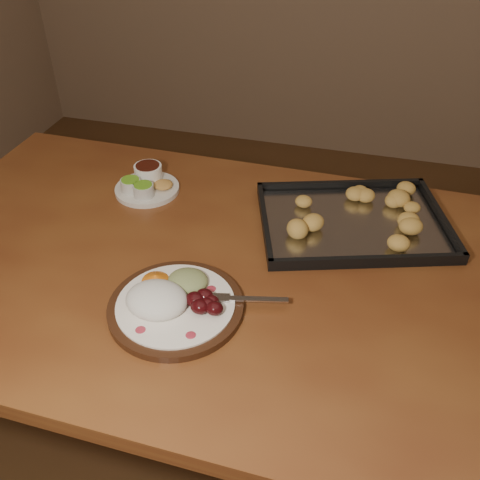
% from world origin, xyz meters
% --- Properties ---
extents(ground, '(4.00, 4.00, 0.00)m').
position_xyz_m(ground, '(0.00, 0.00, 0.00)').
color(ground, '#52321C').
rests_on(ground, ground).
extents(dining_table, '(1.52, 0.93, 0.75)m').
position_xyz_m(dining_table, '(-0.30, -0.02, 0.65)').
color(dining_table, brown).
rests_on(dining_table, ground).
extents(dinner_plate, '(0.35, 0.27, 0.06)m').
position_xyz_m(dinner_plate, '(-0.34, -0.18, 0.77)').
color(dinner_plate, '#321A0E').
rests_on(dinner_plate, dining_table).
extents(condiment_saucer, '(0.17, 0.17, 0.06)m').
position_xyz_m(condiment_saucer, '(-0.57, 0.22, 0.77)').
color(condiment_saucer, silver).
rests_on(condiment_saucer, dining_table).
extents(baking_tray, '(0.51, 0.44, 0.05)m').
position_xyz_m(baking_tray, '(-0.03, 0.20, 0.77)').
color(baking_tray, black).
rests_on(baking_tray, dining_table).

